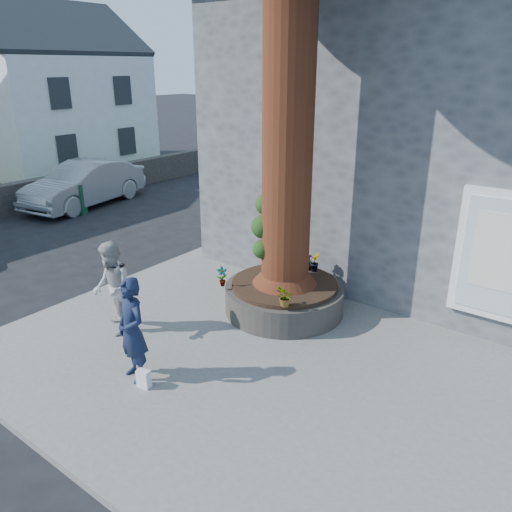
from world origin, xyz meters
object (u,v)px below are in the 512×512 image
Objects in this scene: woman at (112,288)px; car_silver at (85,184)px; man at (132,330)px; planter at (284,297)px; a_board_sign at (76,199)px.

car_silver is at bearing -179.47° from woman.
car_silver is (-9.70, 5.96, -0.18)m from man.
man is at bearing -99.64° from planter.
planter is at bearing 92.51° from man.
car_silver is (-8.28, 5.22, -0.20)m from woman.
a_board_sign is at bearing -177.22° from woman.
car_silver is at bearing 99.84° from a_board_sign.
woman is at bearing -42.38° from car_silver.
planter is at bearing -40.69° from a_board_sign.
planter is 1.36× the size of woman.
woman is 1.69× the size of a_board_sign.
man is 10.37m from a_board_sign.
man is 11.39m from car_silver.
woman is at bearing -128.24° from planter.
planter is 1.39× the size of man.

